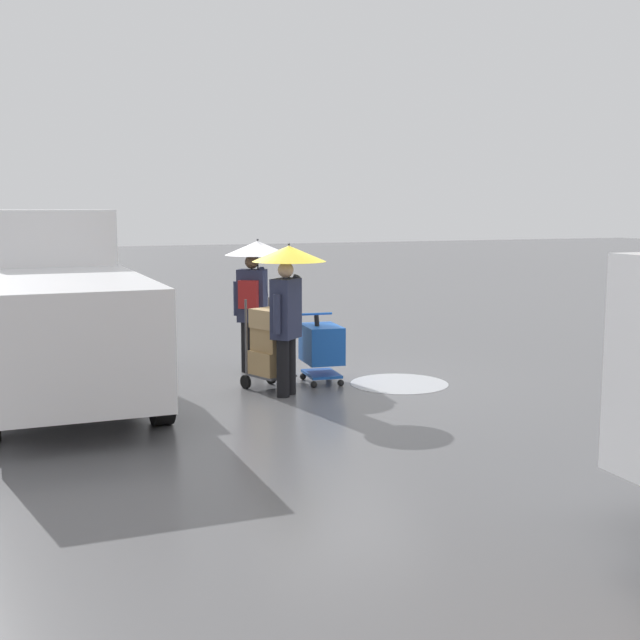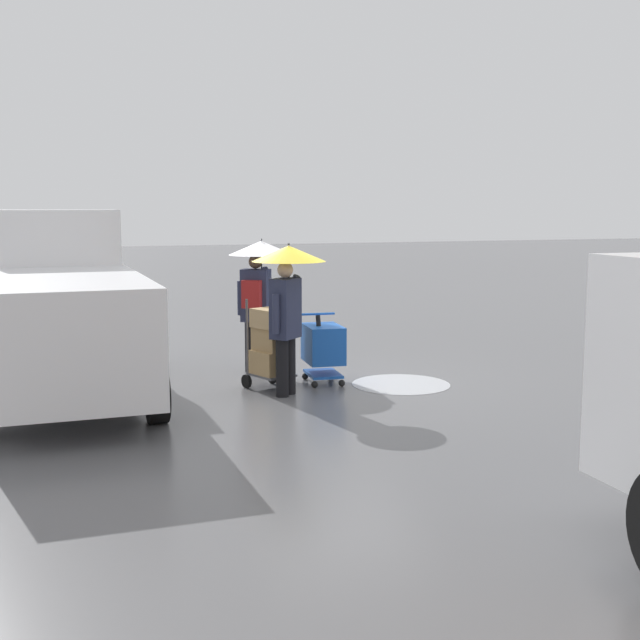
% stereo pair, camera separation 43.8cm
% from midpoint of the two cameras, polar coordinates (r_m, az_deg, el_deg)
% --- Properties ---
extents(ground_plane, '(90.00, 90.00, 0.00)m').
position_cam_midpoint_polar(ground_plane, '(12.42, 0.11, -4.47)').
color(ground_plane, '#5B5B5E').
extents(slush_patch_under_van, '(1.48, 1.48, 0.01)m').
position_cam_midpoint_polar(slush_patch_under_van, '(12.51, 4.50, -4.39)').
color(slush_patch_under_van, '#ADAFB5').
rests_on(slush_patch_under_van, ground).
extents(cargo_van_parked_right, '(2.23, 5.35, 2.60)m').
position_cam_midpoint_polar(cargo_van_parked_right, '(11.94, -18.43, 0.36)').
color(cargo_van_parked_right, white).
rests_on(cargo_van_parked_right, ground).
extents(shopping_cart_vendor, '(0.62, 0.86, 1.04)m').
position_cam_midpoint_polar(shopping_cart_vendor, '(12.42, -0.91, -1.80)').
color(shopping_cart_vendor, '#1951B2').
rests_on(shopping_cart_vendor, ground).
extents(hand_dolly_boxes, '(0.72, 0.84, 1.32)m').
position_cam_midpoint_polar(hand_dolly_boxes, '(12.00, -4.49, -1.70)').
color(hand_dolly_boxes, '#515156').
rests_on(hand_dolly_boxes, ground).
extents(pedestrian_pink_side, '(1.04, 1.04, 2.15)m').
position_cam_midpoint_polar(pedestrian_pink_side, '(13.16, -5.47, 3.10)').
color(pedestrian_pink_side, black).
rests_on(pedestrian_pink_side, ground).
extents(pedestrian_black_side, '(1.04, 1.04, 2.15)m').
position_cam_midpoint_polar(pedestrian_black_side, '(11.53, -3.34, 2.53)').
color(pedestrian_black_side, black).
rests_on(pedestrian_black_side, ground).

